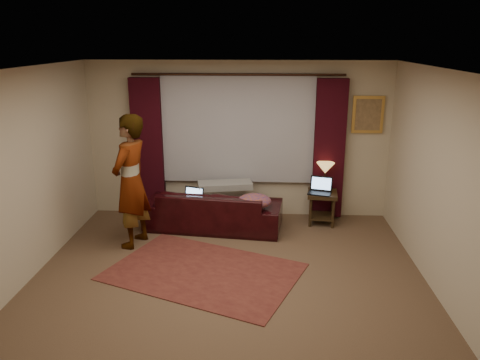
# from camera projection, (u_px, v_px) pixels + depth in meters

# --- Properties ---
(floor) EXTENTS (5.00, 5.00, 0.01)m
(floor) POSITION_uv_depth(u_px,v_px,m) (227.00, 286.00, 5.79)
(floor) COLOR brown
(floor) RESTS_ON ground
(ceiling) EXTENTS (5.00, 5.00, 0.02)m
(ceiling) POSITION_uv_depth(u_px,v_px,m) (225.00, 70.00, 5.03)
(ceiling) COLOR silver
(ceiling) RESTS_ON ground
(wall_back) EXTENTS (5.00, 0.02, 2.60)m
(wall_back) POSITION_uv_depth(u_px,v_px,m) (238.00, 140.00, 7.80)
(wall_back) COLOR #C3B597
(wall_back) RESTS_ON ground
(wall_front) EXTENTS (5.00, 0.02, 2.60)m
(wall_front) POSITION_uv_depth(u_px,v_px,m) (195.00, 302.00, 3.02)
(wall_front) COLOR #C3B597
(wall_front) RESTS_ON ground
(wall_left) EXTENTS (0.02, 5.00, 2.60)m
(wall_left) POSITION_uv_depth(u_px,v_px,m) (16.00, 182.00, 5.53)
(wall_left) COLOR #C3B597
(wall_left) RESTS_ON ground
(wall_right) EXTENTS (0.02, 5.00, 2.60)m
(wall_right) POSITION_uv_depth(u_px,v_px,m) (446.00, 189.00, 5.28)
(wall_right) COLOR #C3B597
(wall_right) RESTS_ON ground
(sheer_curtain) EXTENTS (2.50, 0.05, 1.80)m
(sheer_curtain) POSITION_uv_depth(u_px,v_px,m) (238.00, 129.00, 7.68)
(sheer_curtain) COLOR #A2A2AA
(sheer_curtain) RESTS_ON wall_back
(drape_left) EXTENTS (0.50, 0.14, 2.30)m
(drape_left) POSITION_uv_depth(u_px,v_px,m) (148.00, 148.00, 7.80)
(drape_left) COLOR black
(drape_left) RESTS_ON floor
(drape_right) EXTENTS (0.50, 0.14, 2.30)m
(drape_right) POSITION_uv_depth(u_px,v_px,m) (329.00, 150.00, 7.65)
(drape_right) COLOR black
(drape_right) RESTS_ON floor
(curtain_rod) EXTENTS (0.04, 0.04, 3.40)m
(curtain_rod) POSITION_uv_depth(u_px,v_px,m) (238.00, 75.00, 7.38)
(curtain_rod) COLOR black
(curtain_rod) RESTS_ON wall_back
(picture_frame) EXTENTS (0.50, 0.04, 0.60)m
(picture_frame) POSITION_uv_depth(u_px,v_px,m) (368.00, 115.00, 7.53)
(picture_frame) COLOR gold
(picture_frame) RESTS_ON wall_back
(sofa) EXTENTS (2.24, 1.17, 0.87)m
(sofa) POSITION_uv_depth(u_px,v_px,m) (213.00, 202.00, 7.43)
(sofa) COLOR black
(sofa) RESTS_ON floor
(throw_blanket) EXTENTS (0.92, 0.51, 0.10)m
(throw_blanket) POSITION_uv_depth(u_px,v_px,m) (225.00, 171.00, 7.53)
(throw_blanket) COLOR gray
(throw_blanket) RESTS_ON sofa
(clothing_pile) EXTENTS (0.59, 0.50, 0.22)m
(clothing_pile) POSITION_uv_depth(u_px,v_px,m) (254.00, 202.00, 7.11)
(clothing_pile) COLOR brown
(clothing_pile) RESTS_ON sofa
(laptop_sofa) EXTENTS (0.41, 0.43, 0.23)m
(laptop_sofa) POSITION_uv_depth(u_px,v_px,m) (191.00, 197.00, 7.33)
(laptop_sofa) COLOR black
(laptop_sofa) RESTS_ON sofa
(area_rug) EXTENTS (2.80, 2.37, 0.01)m
(area_rug) POSITION_uv_depth(u_px,v_px,m) (203.00, 272.00, 6.11)
(area_rug) COLOR maroon
(area_rug) RESTS_ON floor
(end_table) EXTENTS (0.51, 0.51, 0.54)m
(end_table) POSITION_uv_depth(u_px,v_px,m) (322.00, 208.00, 7.65)
(end_table) COLOR black
(end_table) RESTS_ON floor
(tiffany_lamp) EXTENTS (0.38, 0.38, 0.47)m
(tiffany_lamp) POSITION_uv_depth(u_px,v_px,m) (325.00, 177.00, 7.60)
(tiffany_lamp) COLOR brown
(tiffany_lamp) RESTS_ON end_table
(laptop_table) EXTENTS (0.44, 0.47, 0.26)m
(laptop_table) POSITION_uv_depth(u_px,v_px,m) (320.00, 186.00, 7.46)
(laptop_table) COLOR black
(laptop_table) RESTS_ON end_table
(person) EXTENTS (0.70, 0.70, 1.94)m
(person) POSITION_uv_depth(u_px,v_px,m) (131.00, 182.00, 6.67)
(person) COLOR gray
(person) RESTS_ON floor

